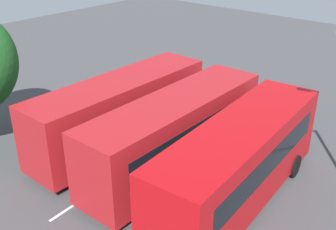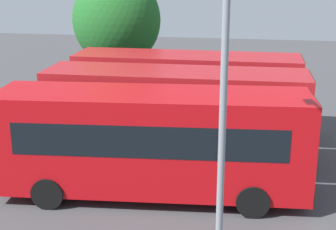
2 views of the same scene
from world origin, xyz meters
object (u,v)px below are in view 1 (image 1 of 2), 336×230
at_px(bus_center_right, 121,111).
at_px(pedestrian, 228,86).
at_px(bus_center_left, 176,132).
at_px(bus_far_left, 240,161).

xyz_separation_m(bus_center_right, pedestrian, (7.94, -0.95, -0.89)).
distance_m(bus_center_left, pedestrian, 8.32).
bearing_deg(pedestrian, bus_center_left, -9.09).
xyz_separation_m(bus_center_left, pedestrian, (7.90, 2.43, -0.89)).
bearing_deg(bus_center_left, pedestrian, 16.19).
bearing_deg(bus_center_left, bus_far_left, -94.43).
relative_size(bus_center_left, pedestrian, 5.80).
bearing_deg(bus_far_left, pedestrian, 30.79).
bearing_deg(bus_center_left, bus_center_right, 89.66).
height_order(bus_far_left, bus_center_right, same).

